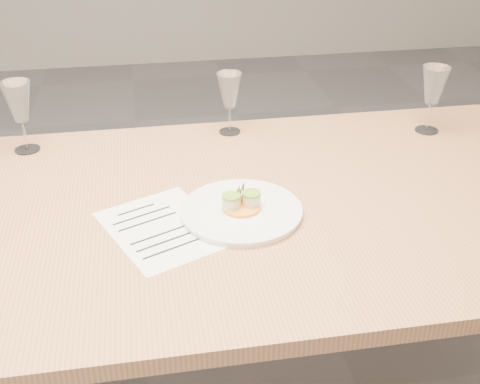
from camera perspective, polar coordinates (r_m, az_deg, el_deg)
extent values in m
cube|color=tan|center=(1.50, -10.63, -2.44)|extent=(2.40, 1.00, 0.04)
cylinder|color=tan|center=(2.28, 18.93, -2.48)|extent=(0.07, 0.07, 0.71)
cylinder|color=white|center=(1.44, 0.13, -1.87)|extent=(0.29, 0.29, 0.01)
cylinder|color=white|center=(1.44, 0.13, -1.67)|extent=(0.29, 0.29, 0.01)
cylinder|color=#FFA730|center=(1.44, 0.13, -1.46)|extent=(0.09, 0.09, 0.01)
cylinder|color=beige|center=(1.42, -0.83, -0.96)|extent=(0.04, 0.04, 0.03)
cylinder|color=beige|center=(1.43, 1.10, -0.70)|extent=(0.04, 0.04, 0.03)
cylinder|color=#80AC2F|center=(1.42, -0.84, -0.39)|extent=(0.04, 0.04, 0.01)
cylinder|color=#80AC2F|center=(1.43, 1.10, -0.14)|extent=(0.04, 0.04, 0.01)
cylinder|color=#CDC96D|center=(1.41, 2.73, -2.38)|extent=(0.05, 0.05, 0.00)
cube|color=white|center=(1.41, -7.18, -3.36)|extent=(0.34, 0.37, 0.00)
cube|color=black|center=(1.48, -9.82, -1.66)|extent=(0.09, 0.04, 0.00)
cube|color=black|center=(1.46, -9.28, -2.21)|extent=(0.14, 0.07, 0.00)
cube|color=black|center=(1.43, -8.73, -2.79)|extent=(0.14, 0.07, 0.00)
cube|color=black|center=(1.38, -7.56, -4.00)|extent=(0.14, 0.07, 0.00)
cube|color=black|center=(1.36, -6.94, -4.63)|extent=(0.14, 0.07, 0.00)
cube|color=black|center=(1.34, -6.30, -5.29)|extent=(0.14, 0.07, 0.00)
cylinder|color=white|center=(1.86, -19.50, 3.82)|extent=(0.07, 0.07, 0.00)
cylinder|color=white|center=(1.84, -19.74, 5.11)|extent=(0.01, 0.01, 0.09)
cone|color=white|center=(1.81, -20.29, 8.03)|extent=(0.08, 0.08, 0.11)
cylinder|color=white|center=(1.87, -0.98, 5.75)|extent=(0.07, 0.07, 0.00)
cylinder|color=white|center=(1.85, -0.99, 6.94)|extent=(0.01, 0.01, 0.08)
cone|color=white|center=(1.82, -1.01, 9.62)|extent=(0.08, 0.08, 0.10)
cylinder|color=white|center=(1.97, 17.26, 5.62)|extent=(0.07, 0.07, 0.00)
cylinder|color=white|center=(1.95, 17.46, 6.84)|extent=(0.01, 0.01, 0.09)
cone|color=white|center=(1.92, 17.92, 9.60)|extent=(0.08, 0.08, 0.11)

